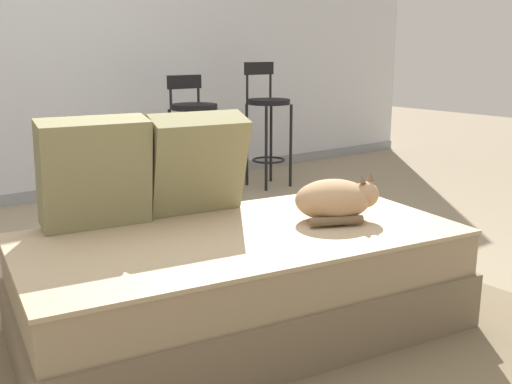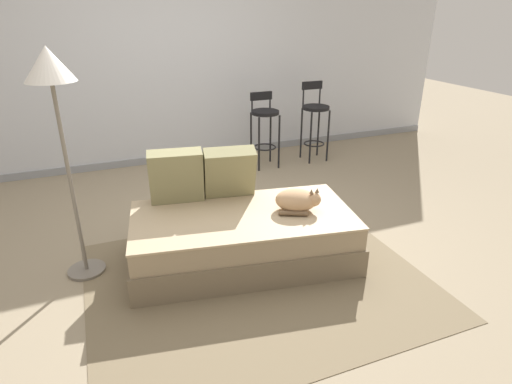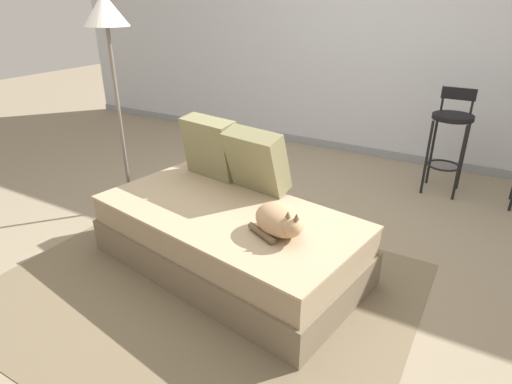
{
  "view_description": "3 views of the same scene",
  "coord_description": "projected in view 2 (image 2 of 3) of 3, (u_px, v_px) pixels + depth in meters",
  "views": [
    {
      "loc": [
        -1.32,
        -2.2,
        1.11
      ],
      "look_at": [
        0.15,
        -0.3,
        0.53
      ],
      "focal_mm": 42.0,
      "sensor_mm": 36.0,
      "label": 1
    },
    {
      "loc": [
        -1.0,
        -3.17,
        1.88
      ],
      "look_at": [
        0.15,
        -0.3,
        0.53
      ],
      "focal_mm": 30.0,
      "sensor_mm": 36.0,
      "label": 2
    },
    {
      "loc": [
        1.35,
        -2.37,
        1.64
      ],
      "look_at": [
        0.15,
        -0.3,
        0.53
      ],
      "focal_mm": 30.0,
      "sensor_mm": 36.0,
      "label": 3
    }
  ],
  "objects": [
    {
      "name": "wall_baseboard_trim",
      "position": [
        175.0,
        157.0,
        5.64
      ],
      "size": [
        8.0,
        0.02,
        0.09
      ],
      "primitive_type": "cube",
      "color": "gray",
      "rests_on": "ground"
    },
    {
      "name": "cat",
      "position": [
        298.0,
        200.0,
        3.31
      ],
      "size": [
        0.39,
        0.36,
        0.2
      ],
      "color": "tan",
      "rests_on": "couch"
    },
    {
      "name": "area_rug",
      "position": [
        257.0,
        280.0,
        3.19
      ],
      "size": [
        2.42,
        1.99,
        0.01
      ],
      "primitive_type": "cube",
      "color": "#75664C",
      "rests_on": "ground"
    },
    {
      "name": "ground_plane",
      "position": [
        228.0,
        237.0,
        3.79
      ],
      "size": [
        16.0,
        16.0,
        0.0
      ],
      "primitive_type": "plane",
      "color": "gray",
      "rests_on": "ground"
    },
    {
      "name": "bar_stool_by_doorway",
      "position": [
        315.0,
        116.0,
        5.49
      ],
      "size": [
        0.34,
        0.34,
        1.0
      ],
      "color": "black",
      "rests_on": "ground"
    },
    {
      "name": "wall_back_panel",
      "position": [
        167.0,
        58.0,
        5.18
      ],
      "size": [
        8.0,
        0.1,
        2.6
      ],
      "primitive_type": "cube",
      "color": "silver",
      "rests_on": "ground"
    },
    {
      "name": "throw_pillow_middle",
      "position": [
        229.0,
        172.0,
        3.49
      ],
      "size": [
        0.45,
        0.33,
        0.44
      ],
      "color": "#847F56",
      "rests_on": "couch"
    },
    {
      "name": "floor_lamp",
      "position": [
        53.0,
        88.0,
        2.74
      ],
      "size": [
        0.32,
        0.32,
        1.66
      ],
      "color": "slate",
      "rests_on": "ground"
    },
    {
      "name": "throw_pillow_corner",
      "position": [
        176.0,
        176.0,
        3.41
      ],
      "size": [
        0.45,
        0.28,
        0.44
      ],
      "color": "#847F56",
      "rests_on": "couch"
    },
    {
      "name": "bar_stool_near_window",
      "position": [
        265.0,
        122.0,
        5.25
      ],
      "size": [
        0.34,
        0.34,
        0.92
      ],
      "color": "black",
      "rests_on": "ground"
    },
    {
      "name": "couch",
      "position": [
        243.0,
        237.0,
        3.37
      ],
      "size": [
        1.84,
        1.15,
        0.41
      ],
      "color": "#766750",
      "rests_on": "ground"
    }
  ]
}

